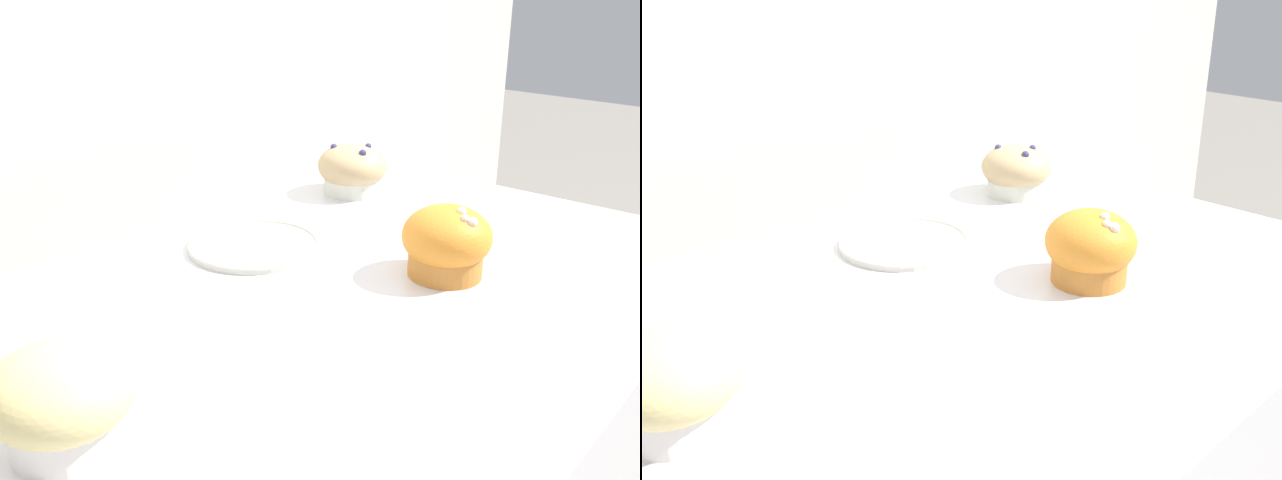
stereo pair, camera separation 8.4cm
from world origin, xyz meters
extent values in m
cube|color=beige|center=(0.00, 0.60, 0.90)|extent=(3.20, 0.10, 1.80)
cylinder|color=silver|center=(0.33, 0.19, 0.98)|extent=(0.09, 0.09, 0.04)
ellipsoid|color=tan|center=(0.33, 0.19, 1.00)|extent=(0.10, 0.10, 0.07)
sphere|color=navy|center=(0.34, 0.17, 1.03)|extent=(0.01, 0.01, 0.01)
sphere|color=navy|center=(0.31, 0.21, 1.03)|extent=(0.01, 0.01, 0.01)
sphere|color=navy|center=(0.32, 0.16, 1.03)|extent=(0.01, 0.01, 0.01)
cylinder|color=#C97A31|center=(0.15, -0.07, 0.98)|extent=(0.08, 0.08, 0.05)
ellipsoid|color=orange|center=(0.15, -0.07, 1.01)|extent=(0.10, 0.10, 0.07)
sphere|color=white|center=(0.14, -0.10, 1.04)|extent=(0.01, 0.01, 0.01)
sphere|color=white|center=(0.15, -0.11, 1.03)|extent=(0.01, 0.01, 0.01)
sphere|color=white|center=(0.15, -0.09, 1.04)|extent=(0.01, 0.01, 0.01)
cylinder|color=white|center=(-0.30, -0.01, 0.98)|extent=(0.08, 0.08, 0.05)
ellipsoid|color=#DAC57E|center=(-0.30, -0.01, 1.01)|extent=(0.11, 0.11, 0.07)
cylinder|color=beige|center=(0.08, 0.15, 0.96)|extent=(0.17, 0.17, 0.01)
torus|color=beige|center=(0.08, 0.15, 0.96)|extent=(0.17, 0.17, 0.01)
camera|label=1|loc=(-0.54, -0.45, 1.32)|focal=42.00mm
camera|label=2|loc=(-0.49, -0.52, 1.32)|focal=42.00mm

